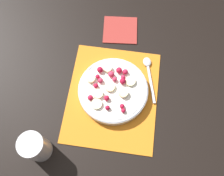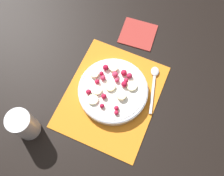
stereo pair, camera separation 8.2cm
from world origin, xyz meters
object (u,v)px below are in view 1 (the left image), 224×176
spoon (149,70)px  napkin (120,30)px  drinking_glass (36,147)px  fruit_bowl (112,90)px

spoon → napkin: bearing=23.1°
drinking_glass → fruit_bowl: bearing=-40.9°
fruit_bowl → spoon: bearing=-50.1°
drinking_glass → napkin: (0.48, -0.19, -0.06)m
fruit_bowl → drinking_glass: bearing=139.1°
spoon → napkin: (0.16, 0.12, -0.01)m
fruit_bowl → spoon: (0.10, -0.12, -0.02)m
napkin → fruit_bowl: bearing=-179.1°
fruit_bowl → napkin: (0.26, 0.00, -0.02)m
fruit_bowl → drinking_glass: (-0.22, 0.19, 0.04)m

